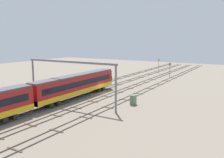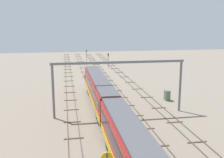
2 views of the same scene
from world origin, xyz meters
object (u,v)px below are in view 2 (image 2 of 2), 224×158
overhead_gantry (119,74)px  relay_cabinet (167,95)px  signal_light_trackside_departure (108,58)px  speed_sign_mid_trackside (87,56)px

overhead_gantry → relay_cabinet: (6.06, -10.16, -5.46)m
relay_cabinet → signal_light_trackside_departure: bearing=7.3°
overhead_gantry → signal_light_trackside_departure: 43.92m
speed_sign_mid_trackside → relay_cabinet: speed_sign_mid_trackside is taller
overhead_gantry → relay_cabinet: 13.03m
speed_sign_mid_trackside → relay_cabinet: (-43.87, -11.02, -2.34)m
overhead_gantry → relay_cabinet: overhead_gantry is taller
signal_light_trackside_departure → overhead_gantry: bearing=173.0°
signal_light_trackside_departure → relay_cabinet: signal_light_trackside_departure is taller
signal_light_trackside_departure → speed_sign_mid_trackside: bearing=43.8°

